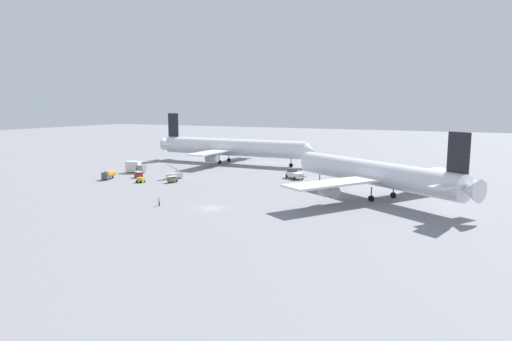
{
  "coord_description": "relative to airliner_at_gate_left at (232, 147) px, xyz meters",
  "views": [
    {
      "loc": [
        46.39,
        -75.61,
        20.66
      ],
      "look_at": [
        -2.92,
        26.58,
        4.0
      ],
      "focal_mm": 31.58,
      "sensor_mm": 36.0,
      "label": 1
    }
  ],
  "objects": [
    {
      "name": "ground_plane",
      "position": [
        30.02,
        -63.4,
        -5.64
      ],
      "size": [
        600.0,
        600.0,
        0.0
      ],
      "primitive_type": "plane",
      "color": "gray"
    },
    {
      "name": "gse_fuel_bowser_stubby",
      "position": [
        -14.72,
        -45.2,
        -4.31
      ],
      "size": [
        3.21,
        5.23,
        2.4
      ],
      "color": "orange",
      "rests_on": "ground"
    },
    {
      "name": "airliner_at_gate_left",
      "position": [
        0.0,
        0.0,
        0.0
      ],
      "size": [
        60.17,
        41.4,
        17.45
      ],
      "color": "white",
      "rests_on": "ground"
    },
    {
      "name": "pushback_tug",
      "position": [
        31.7,
        -21.54,
        -4.36
      ],
      "size": [
        8.16,
        6.84,
        3.01
      ],
      "color": "white",
      "rests_on": "ground"
    },
    {
      "name": "gse_baggage_cart_trailing",
      "position": [
        -9.01,
        -39.24,
        -4.78
      ],
      "size": [
        3.15,
        2.63,
        1.71
      ],
      "color": "red",
      "rests_on": "ground"
    },
    {
      "name": "airliner_being_pushed",
      "position": [
        57.03,
        -38.48,
        -0.18
      ],
      "size": [
        45.44,
        44.03,
        15.76
      ],
      "color": "silver",
      "rests_on": "ground"
    },
    {
      "name": "gse_gpu_cart_small",
      "position": [
        -2.95,
        -45.68,
        -4.85
      ],
      "size": [
        2.13,
        1.64,
        1.9
      ],
      "color": "gold",
      "rests_on": "ground"
    },
    {
      "name": "ground_crew_wing_walker_right",
      "position": [
        19.06,
        -66.08,
        -4.74
      ],
      "size": [
        0.44,
        0.39,
        1.72
      ],
      "color": "black",
      "rests_on": "ground"
    },
    {
      "name": "gse_catering_truck_tall",
      "position": [
        -15.79,
        -32.59,
        -3.89
      ],
      "size": [
        6.18,
        3.43,
        3.5
      ],
      "color": "gray",
      "rests_on": "ground"
    },
    {
      "name": "gse_stair_truck_yellow",
      "position": [
        1.27,
        -36.16,
        -4.62
      ],
      "size": [
        4.35,
        4.78,
        4.06
      ],
      "color": "silver",
      "rests_on": "ground"
    },
    {
      "name": "gse_baggage_cart_near_cluster",
      "position": [
        4.74,
        -41.92,
        -4.78
      ],
      "size": [
        1.92,
        2.91,
        1.71
      ],
      "color": "#666B4C",
      "rests_on": "ground"
    }
  ]
}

